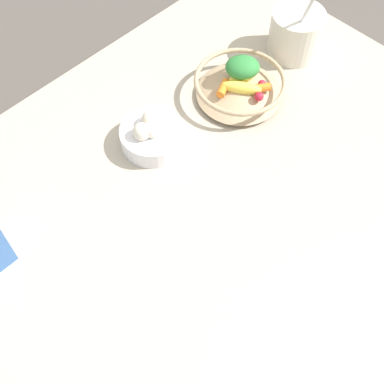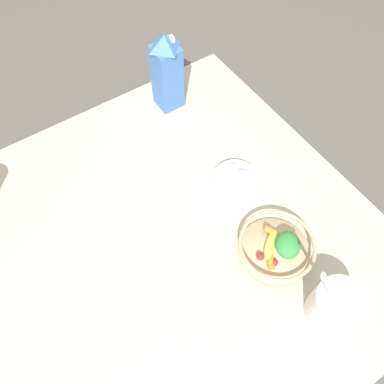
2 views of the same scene
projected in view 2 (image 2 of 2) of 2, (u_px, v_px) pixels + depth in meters
name	position (u px, v px, depth m)	size (l,w,h in m)	color
ground_plane	(167.00, 247.00, 1.01)	(6.00, 6.00, 0.00)	#4C4742
countertop	(166.00, 244.00, 0.99)	(1.06, 1.06, 0.05)	#B2A893
fruit_bowl	(277.00, 247.00, 0.92)	(0.19, 0.19, 0.08)	tan
milk_carton	(167.00, 72.00, 1.12)	(0.07, 0.07, 0.25)	#3D6BB2
yogurt_tub	(337.00, 306.00, 0.82)	(0.12, 0.13, 0.24)	silver
garlic_bowl	(236.00, 181.00, 1.04)	(0.13, 0.13, 0.07)	white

